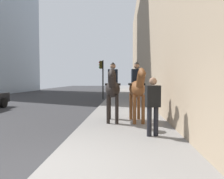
{
  "coord_description": "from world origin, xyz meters",
  "views": [
    {
      "loc": [
        -3.55,
        -1.59,
        1.74
      ],
      "look_at": [
        4.0,
        -1.14,
        1.4
      ],
      "focal_mm": 33.27,
      "sensor_mm": 36.0,
      "label": 1
    }
  ],
  "objects": [
    {
      "name": "traffic_light_near_curb",
      "position": [
        15.21,
        0.44,
        2.38
      ],
      "size": [
        0.2,
        0.44,
        3.53
      ],
      "color": "black",
      "rests_on": "ground"
    },
    {
      "name": "mounted_horse_far",
      "position": [
        4.45,
        -2.09,
        1.44
      ],
      "size": [
        2.15,
        0.73,
        2.34
      ],
      "rotation": [
        0.0,
        0.0,
        3.26
      ],
      "color": "brown",
      "rests_on": "sidewalk_slab"
    },
    {
      "name": "mounted_horse_near",
      "position": [
        4.49,
        -1.15,
        1.43
      ],
      "size": [
        2.15,
        0.61,
        2.34
      ],
      "rotation": [
        0.0,
        0.0,
        3.16
      ],
      "color": "black",
      "rests_on": "sidewalk_slab"
    },
    {
      "name": "sidewalk_slab",
      "position": [
        0.0,
        -1.63,
        0.06
      ],
      "size": [
        120.0,
        3.27,
        0.12
      ],
      "primitive_type": "cube",
      "color": "slate",
      "rests_on": "ground"
    },
    {
      "name": "pedestrian_greeting",
      "position": [
        2.46,
        -2.41,
        1.1
      ],
      "size": [
        0.33,
        0.44,
        1.7
      ],
      "rotation": [
        0.0,
        0.0,
        0.18
      ],
      "color": "black",
      "rests_on": "sidewalk_slab"
    }
  ]
}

